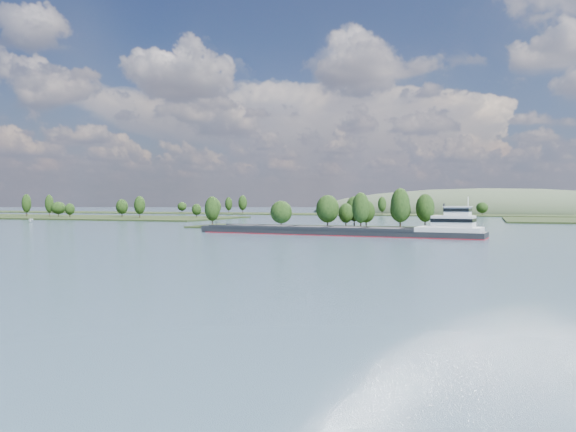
% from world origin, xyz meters
% --- Properties ---
extents(ground, '(1800.00, 1800.00, 0.00)m').
position_xyz_m(ground, '(0.00, 120.00, 0.00)').
color(ground, '#3B5466').
rests_on(ground, ground).
extents(tree_island, '(100.00, 32.66, 15.63)m').
position_xyz_m(tree_island, '(7.63, 178.55, 4.28)').
color(tree_island, black).
rests_on(tree_island, ground).
extents(left_bank, '(300.00, 80.00, 15.88)m').
position_xyz_m(left_bank, '(-228.57, 260.05, 0.90)').
color(left_bank, black).
rests_on(left_bank, ground).
extents(back_shoreline, '(900.00, 60.00, 15.94)m').
position_xyz_m(back_shoreline, '(7.26, 399.83, 0.63)').
color(back_shoreline, black).
rests_on(back_shoreline, ground).
extents(hill_west, '(320.00, 160.00, 44.00)m').
position_xyz_m(hill_west, '(60.00, 500.00, 0.00)').
color(hill_west, '#37452F').
rests_on(hill_west, ground).
extents(cargo_barge, '(91.51, 20.65, 12.29)m').
position_xyz_m(cargo_barge, '(22.91, 140.64, 1.55)').
color(cargo_barge, black).
rests_on(cargo_barge, ground).
extents(motorboat, '(5.16, 4.95, 2.01)m').
position_xyz_m(motorboat, '(-149.57, 189.63, 1.01)').
color(motorboat, silver).
rests_on(motorboat, ground).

